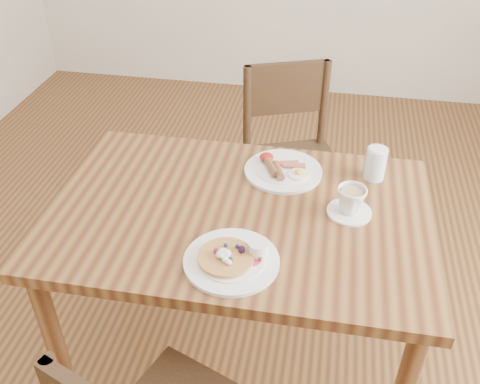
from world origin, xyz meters
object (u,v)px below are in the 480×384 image
Objects in this scene: dining_table at (240,234)px; chair_far at (291,155)px; pancake_plate at (233,258)px; water_glass at (376,164)px; breakfast_plate at (282,170)px; teacup_saucer at (351,202)px.

chair_far reaches higher than dining_table.
water_glass reaches higher than pancake_plate.
pancake_plate is at bearing 65.17° from chair_far.
water_glass reaches higher than breakfast_plate.
pancake_plate is 0.64m from water_glass.
chair_far is 1.04m from pancake_plate.
breakfast_plate is (0.11, 0.24, 0.11)m from dining_table.
water_glass is at bearing 31.94° from dining_table.
teacup_saucer is at bearing 88.10° from chair_far.
pancake_plate is 0.48m from breakfast_plate.
dining_table is 0.28m from breakfast_plate.
pancake_plate is 0.43m from teacup_saucer.
pancake_plate is (-0.07, -1.00, 0.27)m from chair_far.
chair_far is 3.26× the size of breakfast_plate.
chair_far is 0.68m from water_glass.
dining_table is 0.52m from water_glass.
breakfast_plate is 1.93× the size of teacup_saucer.
chair_far is 0.81m from teacup_saucer.
pancake_plate is 2.35× the size of water_glass.
pancake_plate is (0.02, -0.24, 0.11)m from dining_table.
dining_table is 8.57× the size of teacup_saucer.
pancake_plate is at bearing -138.04° from teacup_saucer.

